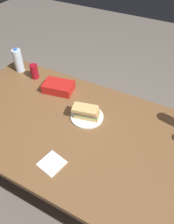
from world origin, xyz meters
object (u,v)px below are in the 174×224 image
at_px(chip_bag, 58,87).
at_px(sandwich, 86,112).
at_px(soda_can_red, 34,71).
at_px(water_bottle_tall, 18,60).
at_px(dining_table, 72,133).
at_px(paper_plate, 87,116).

bearing_deg(chip_bag, sandwich, 143.34).
height_order(soda_can_red, water_bottle_tall, water_bottle_tall).
xyz_separation_m(soda_can_red, chip_bag, (-0.27, 0.05, -0.03)).
bearing_deg(dining_table, sandwich, -113.35).
bearing_deg(chip_bag, water_bottle_tall, -21.33).
xyz_separation_m(dining_table, paper_plate, (-0.05, -0.12, 0.09)).
distance_m(dining_table, sandwich, 0.18).
height_order(chip_bag, water_bottle_tall, water_bottle_tall).
xyz_separation_m(sandwich, chip_bag, (0.34, -0.16, -0.02)).
relative_size(dining_table, paper_plate, 7.85).
xyz_separation_m(dining_table, chip_bag, (0.29, -0.28, 0.11)).
bearing_deg(soda_can_red, sandwich, 160.72).
xyz_separation_m(sandwich, water_bottle_tall, (0.80, -0.24, 0.05)).
distance_m(dining_table, soda_can_red, 0.67).
bearing_deg(water_bottle_tall, soda_can_red, 172.06).
bearing_deg(paper_plate, sandwich, 39.82).
xyz_separation_m(sandwich, soda_can_red, (0.61, -0.21, 0.01)).
xyz_separation_m(dining_table, water_bottle_tall, (0.75, -0.36, 0.18)).
relative_size(dining_table, sandwich, 9.18).
distance_m(soda_can_red, water_bottle_tall, 0.19).
bearing_deg(dining_table, paper_plate, -114.17).
height_order(paper_plate, water_bottle_tall, water_bottle_tall).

